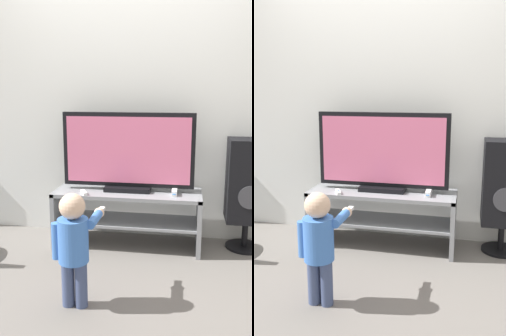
% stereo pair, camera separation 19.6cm
% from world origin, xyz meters
% --- Properties ---
extents(ground_plane, '(16.00, 16.00, 0.00)m').
position_xyz_m(ground_plane, '(0.00, 0.00, 0.00)').
color(ground_plane, slate).
extents(wall_back, '(10.00, 0.06, 2.60)m').
position_xyz_m(wall_back, '(0.00, 0.51, 1.30)').
color(wall_back, silver).
rests_on(wall_back, ground_plane).
extents(tv_stand, '(1.26, 0.43, 0.49)m').
position_xyz_m(tv_stand, '(0.00, 0.22, 0.33)').
color(tv_stand, gray).
rests_on(tv_stand, ground_plane).
extents(television, '(1.12, 0.20, 0.67)m').
position_xyz_m(television, '(0.00, 0.23, 0.82)').
color(television, black).
rests_on(television, tv_stand).
extents(game_console, '(0.04, 0.20, 0.04)m').
position_xyz_m(game_console, '(0.40, 0.20, 0.51)').
color(game_console, white).
rests_on(game_console, tv_stand).
extents(remote_primary, '(0.09, 0.13, 0.03)m').
position_xyz_m(remote_primary, '(-0.35, 0.07, 0.50)').
color(remote_primary, white).
rests_on(remote_primary, tv_stand).
extents(child, '(0.28, 0.43, 0.74)m').
position_xyz_m(child, '(-0.17, -0.77, 0.44)').
color(child, '#3F4C72').
rests_on(child, ground_plane).
extents(speaker_tower, '(0.35, 0.32, 0.95)m').
position_xyz_m(speaker_tower, '(1.01, 0.31, 0.58)').
color(speaker_tower, black).
rests_on(speaker_tower, ground_plane).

